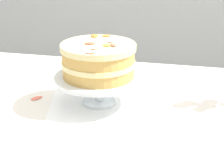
{
  "coord_description": "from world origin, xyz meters",
  "views": [
    {
      "loc": [
        0.19,
        -1.01,
        1.26
      ],
      "look_at": [
        -0.03,
        0.01,
        0.86
      ],
      "focal_mm": 57.59,
      "sensor_mm": 36.0,
      "label": 1
    }
  ],
  "objects": [
    {
      "name": "dining_table",
      "position": [
        0.0,
        -0.02,
        0.65
      ],
      "size": [
        1.4,
        1.0,
        0.74
      ],
      "color": "white",
      "rests_on": "ground"
    },
    {
      "name": "linen_napkin",
      "position": [
        -0.09,
        0.04,
        0.74
      ],
      "size": [
        0.38,
        0.38,
        0.0
      ],
      "primitive_type": "cube",
      "rotation": [
        0.0,
        0.0,
        0.23
      ],
      "color": "white",
      "rests_on": "dining_table"
    },
    {
      "name": "layer_cake",
      "position": [
        -0.09,
        0.04,
        0.89
      ],
      "size": [
        0.24,
        0.24,
        0.11
      ],
      "color": "tan",
      "rests_on": "cake_stand"
    },
    {
      "name": "loose_petal_2",
      "position": [
        -0.31,
        0.03,
        0.74
      ],
      "size": [
        0.04,
        0.05,
        0.01
      ],
      "primitive_type": "ellipsoid",
      "rotation": [
        0.0,
        0.0,
        0.92
      ],
      "color": "#E56B51",
      "rests_on": "dining_table"
    },
    {
      "name": "loose_petal_1",
      "position": [
        -0.5,
        0.29,
        0.74
      ],
      "size": [
        0.04,
        0.05,
        0.0
      ],
      "primitive_type": "ellipsoid",
      "rotation": [
        0.0,
        0.0,
        1.06
      ],
      "color": "pink",
      "rests_on": "dining_table"
    },
    {
      "name": "cake_stand",
      "position": [
        -0.09,
        0.04,
        0.82
      ],
      "size": [
        0.29,
        0.29,
        0.1
      ],
      "color": "silver",
      "rests_on": "linen_napkin"
    }
  ]
}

